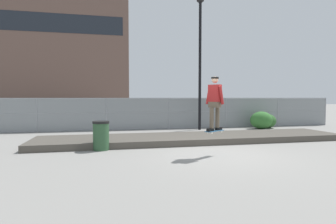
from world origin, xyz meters
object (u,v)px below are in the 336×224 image
at_px(shrub_left, 261,120).
at_px(trash_bin, 101,136).
at_px(skateboard, 214,131).
at_px(parked_car_mid, 211,112).
at_px(shrub_center, 267,121).
at_px(parked_car_near, 110,114).
at_px(skater, 215,100).
at_px(street_lamp, 200,49).

bearing_deg(shrub_left, trash_bin, -152.37).
distance_m(skateboard, shrub_left, 8.79).
bearing_deg(parked_car_mid, shrub_center, -52.22).
bearing_deg(shrub_center, trash_bin, -152.36).
bearing_deg(skateboard, trash_bin, 152.57).
relative_size(parked_car_near, trash_bin, 4.38).
bearing_deg(skater, street_lamp, 74.50).
bearing_deg(street_lamp, trash_bin, -136.36).
relative_size(street_lamp, trash_bin, 7.40).
bearing_deg(parked_car_mid, skateboard, -110.83).
height_order(parked_car_near, trash_bin, parked_car_near).
bearing_deg(street_lamp, parked_car_mid, 58.14).
height_order(parked_car_near, shrub_center, parked_car_near).
xyz_separation_m(parked_car_mid, shrub_left, (1.85, -3.45, -0.32)).
distance_m(parked_car_near, trash_bin, 8.27).
xyz_separation_m(skater, parked_car_mid, (3.85, 10.12, -0.95)).
height_order(parked_car_mid, shrub_left, parked_car_mid).
relative_size(parked_car_mid, shrub_center, 3.98).
relative_size(shrub_left, shrub_center, 1.20).
distance_m(parked_car_mid, trash_bin, 11.11).
height_order(skater, parked_car_near, skater).
bearing_deg(skateboard, street_lamp, 74.50).
bearing_deg(parked_car_mid, street_lamp, -121.86).
height_order(skateboard, shrub_center, shrub_center).
bearing_deg(skateboard, parked_car_mid, 69.17).
xyz_separation_m(skater, parked_car_near, (-3.08, 10.09, -0.95)).
distance_m(skateboard, shrub_center, 9.40).
bearing_deg(street_lamp, shrub_left, -6.25).
bearing_deg(shrub_center, street_lamp, 178.65).
bearing_deg(skater, parked_car_mid, 69.17).
bearing_deg(parked_car_near, skateboard, -73.03).
height_order(street_lamp, shrub_left, street_lamp).
xyz_separation_m(shrub_left, shrub_center, (0.58, 0.31, -0.09)).
relative_size(street_lamp, parked_car_near, 1.69).
bearing_deg(parked_car_mid, parked_car_near, -179.70).
bearing_deg(parked_car_near, shrub_center, -18.33).
distance_m(parked_car_near, shrub_center, 9.87).
height_order(skateboard, skater, skater).
height_order(skateboard, parked_car_mid, parked_car_mid).
relative_size(skater, trash_bin, 1.67).
bearing_deg(street_lamp, skateboard, -105.50).
xyz_separation_m(skateboard, parked_car_near, (-3.08, 10.09, 0.04)).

